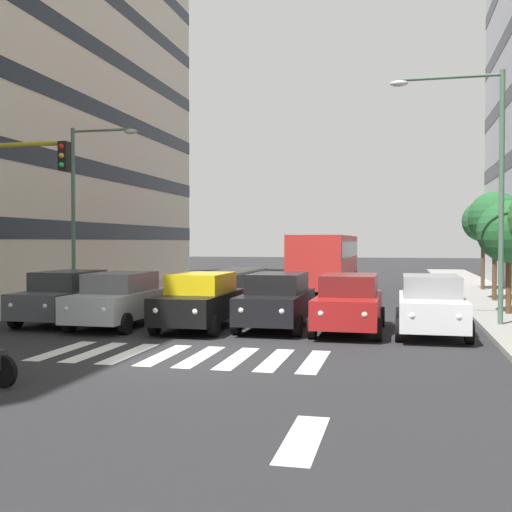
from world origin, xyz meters
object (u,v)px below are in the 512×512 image
object	(u,v)px
street_tree_1	(509,232)
street_tree_2	(495,218)
car_0	(431,304)
car_3	(200,300)
car_2	(277,300)
bus_behind_traffic	(326,258)
street_tree_3	(483,221)
car_1	(349,303)
car_5	(67,296)
street_lamp_left	(483,169)
car_4	(119,299)
street_lamp_right	(84,196)

from	to	relation	value
street_tree_1	street_tree_2	distance (m)	5.20
car_0	car_3	distance (m)	6.92
car_2	car_0	bearing A→B (deg)	176.81
bus_behind_traffic	car_3	bearing A→B (deg)	80.63
bus_behind_traffic	street_tree_3	size ratio (longest dim) A/B	2.22
street_tree_1	street_tree_2	xyz separation A→B (m)	(-0.25, -5.15, 0.67)
car_1	street_tree_2	xyz separation A→B (m)	(-5.49, -9.96, 2.83)
car_1	car_5	distance (m)	9.31
car_3	street_lamp_left	world-z (taller)	street_lamp_left
car_4	street_lamp_right	xyz separation A→B (m)	(3.95, -5.06, 3.67)
bus_behind_traffic	street_lamp_right	world-z (taller)	street_lamp_right
car_1	street_lamp_left	xyz separation A→B (m)	(-3.96, -1.73, 4.06)
car_0	car_2	distance (m)	4.62
car_3	car_5	xyz separation A→B (m)	(4.76, -0.34, 0.00)
street_tree_1	street_tree_3	distance (m)	11.46
car_4	street_tree_2	bearing A→B (deg)	-140.64
car_1	street_lamp_left	size ratio (longest dim) A/B	0.57
car_1	street_tree_3	xyz separation A→B (m)	(-5.79, -16.23, 2.88)
car_5	street_lamp_left	world-z (taller)	street_lamp_left
car_4	street_tree_2	size ratio (longest dim) A/B	0.94
street_lamp_left	street_tree_2	xyz separation A→B (m)	(-1.53, -8.23, -1.23)
car_3	street_tree_3	xyz separation A→B (m)	(-10.34, -16.56, 2.88)
car_4	street_lamp_left	bearing A→B (deg)	-168.93
street_lamp_left	street_tree_3	size ratio (longest dim) A/B	1.65
car_4	bus_behind_traffic	bearing A→B (deg)	-109.40
car_3	street_lamp_left	distance (m)	9.66
street_tree_1	bus_behind_traffic	bearing A→B (deg)	-49.61
bus_behind_traffic	street_tree_2	xyz separation A→B (m)	(-7.74, 3.66, 1.86)
street_lamp_left	street_tree_2	world-z (taller)	street_lamp_left
car_0	car_2	size ratio (longest dim) A/B	1.00
car_5	street_tree_1	xyz separation A→B (m)	(-14.56, -4.80, 2.16)
car_5	bus_behind_traffic	xyz separation A→B (m)	(-7.06, -13.61, 0.97)
street_tree_1	street_tree_3	bearing A→B (deg)	-92.73
street_lamp_right	bus_behind_traffic	bearing A→B (deg)	-134.64
car_3	street_tree_1	world-z (taller)	street_tree_1
car_3	street_lamp_right	xyz separation A→B (m)	(6.61, -4.92, 3.67)
street_tree_3	street_tree_2	bearing A→B (deg)	87.28
street_lamp_right	street_lamp_left	bearing A→B (deg)	169.25
street_lamp_left	street_tree_3	bearing A→B (deg)	-97.17
car_0	street_tree_1	distance (m)	6.00
car_3	street_lamp_left	size ratio (longest dim) A/B	0.57
street_tree_1	street_tree_3	xyz separation A→B (m)	(-0.54, -11.43, 0.72)
car_3	car_4	xyz separation A→B (m)	(2.66, 0.13, 0.00)
street_lamp_left	street_tree_1	bearing A→B (deg)	-112.57
car_4	street_tree_3	world-z (taller)	street_tree_3
car_2	car_1	bearing A→B (deg)	173.33
car_2	street_tree_2	xyz separation A→B (m)	(-7.74, -9.69, 2.83)
car_0	car_1	world-z (taller)	same
street_lamp_left	street_tree_3	xyz separation A→B (m)	(-1.82, -14.51, -1.19)
car_2	street_lamp_right	bearing A→B (deg)	-25.95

